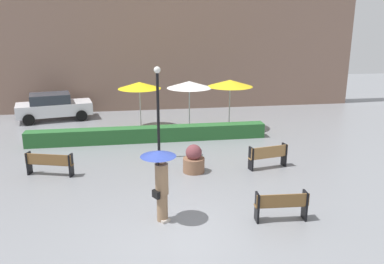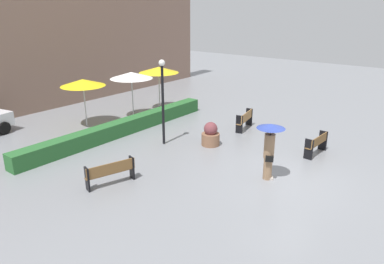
{
  "view_description": "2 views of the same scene",
  "coord_description": "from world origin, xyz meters",
  "px_view_note": "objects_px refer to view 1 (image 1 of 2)",
  "views": [
    {
      "loc": [
        -1.02,
        -10.03,
        5.65
      ],
      "look_at": [
        1.37,
        5.02,
        1.34
      ],
      "focal_mm": 36.98,
      "sensor_mm": 36.0,
      "label": 1
    },
    {
      "loc": [
        -11.58,
        -4.97,
        6.08
      ],
      "look_at": [
        -0.09,
        4.09,
        1.01
      ],
      "focal_mm": 34.19,
      "sensor_mm": 36.0,
      "label": 2
    }
  ],
  "objects_px": {
    "patio_umbrella_yellow_far": "(230,83)",
    "bench_near_right": "(282,204)",
    "bench_far_right": "(268,155)",
    "planter_pot": "(194,160)",
    "parked_car": "(53,106)",
    "lamp_post": "(158,103)",
    "patio_umbrella_white": "(189,85)",
    "pedestrian_with_umbrella": "(160,176)",
    "patio_umbrella_yellow": "(139,85)",
    "bench_far_left": "(49,162)"
  },
  "relations": [
    {
      "from": "patio_umbrella_yellow_far",
      "to": "bench_near_right",
      "type": "bearing_deg",
      "value": -95.64
    },
    {
      "from": "bench_far_right",
      "to": "planter_pot",
      "type": "xyz_separation_m",
      "value": [
        -2.97,
        0.07,
        -0.07
      ]
    },
    {
      "from": "planter_pot",
      "to": "parked_car",
      "type": "height_order",
      "value": "parked_car"
    },
    {
      "from": "lamp_post",
      "to": "patio_umbrella_yellow_far",
      "type": "height_order",
      "value": "lamp_post"
    },
    {
      "from": "patio_umbrella_yellow_far",
      "to": "patio_umbrella_white",
      "type": "bearing_deg",
      "value": 179.01
    },
    {
      "from": "pedestrian_with_umbrella",
      "to": "planter_pot",
      "type": "distance_m",
      "value": 4.12
    },
    {
      "from": "patio_umbrella_yellow",
      "to": "patio_umbrella_yellow_far",
      "type": "distance_m",
      "value": 4.78
    },
    {
      "from": "bench_near_right",
      "to": "patio_umbrella_yellow",
      "type": "bearing_deg",
      "value": 108.48
    },
    {
      "from": "pedestrian_with_umbrella",
      "to": "patio_umbrella_white",
      "type": "height_order",
      "value": "patio_umbrella_white"
    },
    {
      "from": "patio_umbrella_yellow",
      "to": "parked_car",
      "type": "bearing_deg",
      "value": 151.43
    },
    {
      "from": "bench_far_right",
      "to": "lamp_post",
      "type": "height_order",
      "value": "lamp_post"
    },
    {
      "from": "bench_far_left",
      "to": "patio_umbrella_yellow",
      "type": "relative_size",
      "value": 0.71
    },
    {
      "from": "bench_far_right",
      "to": "pedestrian_with_umbrella",
      "type": "height_order",
      "value": "pedestrian_with_umbrella"
    },
    {
      "from": "bench_far_left",
      "to": "lamp_post",
      "type": "relative_size",
      "value": 0.46
    },
    {
      "from": "pedestrian_with_umbrella",
      "to": "planter_pot",
      "type": "bearing_deg",
      "value": 67.05
    },
    {
      "from": "pedestrian_with_umbrella",
      "to": "parked_car",
      "type": "height_order",
      "value": "pedestrian_with_umbrella"
    },
    {
      "from": "patio_umbrella_yellow",
      "to": "lamp_post",
      "type": "bearing_deg",
      "value": -83.11
    },
    {
      "from": "lamp_post",
      "to": "planter_pot",
      "type": "bearing_deg",
      "value": -56.37
    },
    {
      "from": "planter_pot",
      "to": "pedestrian_with_umbrella",
      "type": "bearing_deg",
      "value": -112.95
    },
    {
      "from": "patio_umbrella_yellow",
      "to": "patio_umbrella_white",
      "type": "height_order",
      "value": "patio_umbrella_white"
    },
    {
      "from": "planter_pot",
      "to": "patio_umbrella_yellow",
      "type": "height_order",
      "value": "patio_umbrella_yellow"
    },
    {
      "from": "bench_far_left",
      "to": "bench_near_right",
      "type": "xyz_separation_m",
      "value": [
        7.31,
        -4.72,
        0.0
      ]
    },
    {
      "from": "bench_far_left",
      "to": "patio_umbrella_white",
      "type": "distance_m",
      "value": 8.42
    },
    {
      "from": "bench_near_right",
      "to": "patio_umbrella_yellow",
      "type": "height_order",
      "value": "patio_umbrella_yellow"
    },
    {
      "from": "patio_umbrella_yellow_far",
      "to": "parked_car",
      "type": "distance_m",
      "value": 10.46
    },
    {
      "from": "lamp_post",
      "to": "patio_umbrella_white",
      "type": "relative_size",
      "value": 1.47
    },
    {
      "from": "patio_umbrella_white",
      "to": "parked_car",
      "type": "relative_size",
      "value": 0.59
    },
    {
      "from": "patio_umbrella_yellow_far",
      "to": "parked_car",
      "type": "relative_size",
      "value": 0.6
    },
    {
      "from": "bench_near_right",
      "to": "patio_umbrella_yellow_far",
      "type": "height_order",
      "value": "patio_umbrella_yellow_far"
    },
    {
      "from": "bench_far_right",
      "to": "patio_umbrella_yellow_far",
      "type": "xyz_separation_m",
      "value": [
        -0.09,
        5.94,
        1.94
      ]
    },
    {
      "from": "patio_umbrella_white",
      "to": "patio_umbrella_yellow_far",
      "type": "xyz_separation_m",
      "value": [
        2.15,
        -0.04,
        0.02
      ]
    },
    {
      "from": "pedestrian_with_umbrella",
      "to": "lamp_post",
      "type": "relative_size",
      "value": 0.56
    },
    {
      "from": "bench_far_right",
      "to": "lamp_post",
      "type": "bearing_deg",
      "value": 155.82
    },
    {
      "from": "lamp_post",
      "to": "patio_umbrella_yellow_far",
      "type": "xyz_separation_m",
      "value": [
        4.08,
        4.07,
        0.1
      ]
    },
    {
      "from": "planter_pot",
      "to": "lamp_post",
      "type": "xyz_separation_m",
      "value": [
        -1.2,
        1.8,
        1.91
      ]
    },
    {
      "from": "bench_far_left",
      "to": "bench_near_right",
      "type": "relative_size",
      "value": 1.16
    },
    {
      "from": "bench_far_left",
      "to": "planter_pot",
      "type": "bearing_deg",
      "value": -5.14
    },
    {
      "from": "patio_umbrella_white",
      "to": "parked_car",
      "type": "height_order",
      "value": "patio_umbrella_white"
    },
    {
      "from": "bench_far_left",
      "to": "planter_pot",
      "type": "height_order",
      "value": "planter_pot"
    },
    {
      "from": "bench_far_right",
      "to": "parked_car",
      "type": "bearing_deg",
      "value": 135.51
    },
    {
      "from": "pedestrian_with_umbrella",
      "to": "lamp_post",
      "type": "distance_m",
      "value": 5.59
    },
    {
      "from": "patio_umbrella_yellow_far",
      "to": "bench_far_left",
      "type": "bearing_deg",
      "value": -147.05
    },
    {
      "from": "bench_far_right",
      "to": "patio_umbrella_yellow",
      "type": "relative_size",
      "value": 0.65
    },
    {
      "from": "bench_far_left",
      "to": "lamp_post",
      "type": "height_order",
      "value": "lamp_post"
    },
    {
      "from": "bench_near_right",
      "to": "patio_umbrella_white",
      "type": "bearing_deg",
      "value": 96.49
    },
    {
      "from": "bench_far_left",
      "to": "patio_umbrella_yellow_far",
      "type": "distance_m",
      "value": 10.09
    },
    {
      "from": "planter_pot",
      "to": "patio_umbrella_yellow_far",
      "type": "xyz_separation_m",
      "value": [
        2.88,
        5.87,
        2.01
      ]
    },
    {
      "from": "patio_umbrella_white",
      "to": "bench_near_right",
      "type": "bearing_deg",
      "value": -83.51
    },
    {
      "from": "bench_far_right",
      "to": "patio_umbrella_white",
      "type": "distance_m",
      "value": 6.66
    },
    {
      "from": "parked_car",
      "to": "pedestrian_with_umbrella",
      "type": "bearing_deg",
      "value": -68.43
    }
  ]
}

